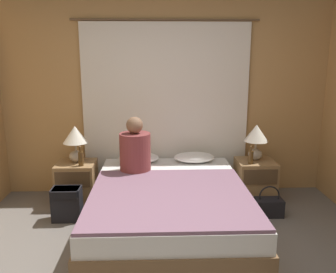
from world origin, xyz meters
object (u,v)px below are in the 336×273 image
backpack_on_floor (67,202)px  lamp_right (256,137)px  beer_bottle_on_right_stand (251,157)px  pillow_right (194,157)px  person_left_in_bed (135,150)px  nightstand_left (77,183)px  nightstand_right (255,181)px  bed (169,208)px  lamp_left (75,138)px  beer_bottle_on_left_stand (81,158)px  handbag_on_floor (269,207)px  pillow_left (138,158)px

backpack_on_floor → lamp_right: bearing=13.3°
beer_bottle_on_right_stand → backpack_on_floor: bearing=-170.5°
pillow_right → person_left_in_bed: (-0.71, -0.36, 0.20)m
nightstand_left → nightstand_right: 2.18m
beer_bottle_on_right_stand → bed: bearing=-148.4°
lamp_right → pillow_right: bearing=175.2°
lamp_left → nightstand_left: bearing=-90.0°
person_left_in_bed → lamp_right: bearing=11.4°
beer_bottle_on_right_stand → lamp_right: bearing=59.6°
bed → nightstand_right: (1.09, 0.72, 0.02)m
bed → backpack_on_floor: (-1.11, 0.26, -0.02)m
beer_bottle_on_right_stand → pillow_right: bearing=160.3°
beer_bottle_on_left_stand → handbag_on_floor: 2.22m
bed → backpack_on_floor: bed is taller
lamp_right → handbag_on_floor: size_ratio=1.24×
pillow_left → beer_bottle_on_right_stand: size_ratio=2.33×
nightstand_left → person_left_in_bed: (0.73, -0.24, 0.47)m
beer_bottle_on_left_stand → handbag_on_floor: size_ratio=0.65×
nightstand_left → pillow_left: pillow_left is taller
nightstand_left → pillow_right: size_ratio=1.02×
bed → beer_bottle_on_right_stand: size_ratio=9.59×
pillow_left → backpack_on_floor: pillow_left is taller
nightstand_left → bed: bearing=-33.6°
nightstand_left → handbag_on_floor: bearing=-11.3°
handbag_on_floor → beer_bottle_on_right_stand: bearing=112.8°
bed → pillow_right: size_ratio=4.12×
beer_bottle_on_left_stand → beer_bottle_on_right_stand: (2.00, 0.00, -0.01)m
nightstand_right → lamp_left: (-2.18, 0.05, 0.54)m
bed → beer_bottle_on_left_stand: 1.23m
pillow_right → beer_bottle_on_right_stand: bearing=-19.7°
lamp_left → person_left_in_bed: bearing=-22.0°
nightstand_right → backpack_on_floor: 2.25m
bed → nightstand_left: size_ratio=4.06×
lamp_right → person_left_in_bed: (-1.46, -0.29, -0.07)m
nightstand_left → handbag_on_floor: (2.22, -0.45, -0.15)m
nightstand_right → handbag_on_floor: 0.47m
lamp_left → beer_bottle_on_left_stand: 0.27m
pillow_right → nightstand_right: bearing=-8.9°
lamp_right → beer_bottle_on_right_stand: (-0.10, -0.17, -0.20)m
beer_bottle_on_left_stand → handbag_on_floor: beer_bottle_on_left_stand is taller
nightstand_right → lamp_right: 0.54m
person_left_in_bed → handbag_on_floor: person_left_in_bed is taller
nightstand_right → beer_bottle_on_right_stand: beer_bottle_on_right_stand is taller
nightstand_right → backpack_on_floor: bearing=-168.0°
beer_bottle_on_right_stand → nightstand_left: bearing=176.8°
pillow_right → person_left_in_bed: person_left_in_bed is taller
beer_bottle_on_left_stand → beer_bottle_on_right_stand: bearing=0.0°
bed → lamp_left: size_ratio=4.70×
lamp_left → lamp_right: (2.18, 0.00, 0.00)m
pillow_right → backpack_on_floor: (-1.45, -0.58, -0.32)m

